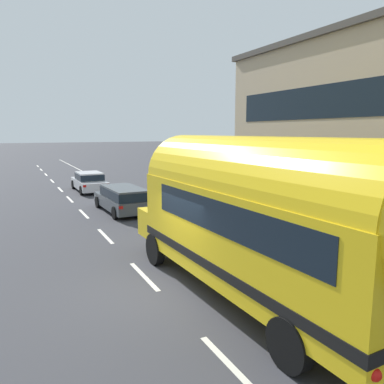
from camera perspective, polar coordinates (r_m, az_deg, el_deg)
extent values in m
plane|color=#38383D|center=(10.41, -5.05, -14.86)|extent=(300.00, 300.00, 0.00)
cube|color=silver|center=(7.49, 6.49, -25.28)|extent=(0.14, 2.40, 0.01)
cube|color=silver|center=(11.48, -7.34, -12.54)|extent=(0.14, 2.40, 0.01)
cube|color=silver|center=(15.89, -13.05, -6.53)|extent=(0.14, 2.40, 0.01)
cube|color=silver|center=(20.37, -16.13, -3.20)|extent=(0.14, 2.40, 0.01)
cube|color=silver|center=(24.97, -18.08, -1.06)|extent=(0.14, 2.40, 0.01)
cube|color=silver|center=(29.47, -19.39, 0.37)|extent=(0.14, 2.40, 0.01)
cube|color=silver|center=(34.78, -20.49, 1.58)|extent=(0.14, 2.40, 0.01)
cube|color=silver|center=(40.34, -21.33, 2.49)|extent=(0.14, 2.40, 0.01)
cube|color=silver|center=(45.70, -21.95, 3.17)|extent=(0.14, 2.40, 0.01)
cube|color=silver|center=(50.64, -22.40, 3.66)|extent=(0.14, 2.40, 0.01)
cube|color=silver|center=(22.52, -6.97, -1.75)|extent=(0.12, 80.00, 0.01)
cube|color=black|center=(13.18, 26.33, -2.44)|extent=(0.08, 14.62, 1.20)
cube|color=yellow|center=(9.37, 9.79, -6.34)|extent=(2.74, 8.27, 2.30)
cylinder|color=yellow|center=(9.13, 9.98, 0.63)|extent=(2.69, 8.17, 2.45)
cube|color=yellow|center=(13.48, -2.76, -4.41)|extent=(2.30, 1.37, 0.95)
cube|color=black|center=(9.56, 9.68, -10.10)|extent=(2.79, 8.31, 0.24)
cube|color=black|center=(9.00, 11.06, -3.08)|extent=(2.72, 6.47, 0.76)
sphere|color=red|center=(6.41, 25.99, -23.67)|extent=(0.20, 0.20, 0.20)
cube|color=black|center=(12.69, -1.65, 0.85)|extent=(2.14, 0.16, 0.96)
cube|color=silver|center=(14.11, -3.96, -4.32)|extent=(0.90, 0.13, 0.56)
cylinder|color=black|center=(12.25, -5.63, -8.63)|extent=(0.29, 1.01, 1.00)
cylinder|color=black|center=(13.27, 3.83, -7.20)|extent=(0.29, 1.01, 1.00)
cylinder|color=black|center=(7.39, 14.52, -21.49)|extent=(0.29, 1.01, 1.00)
cylinder|color=black|center=(8.98, 26.09, -16.37)|extent=(0.29, 1.01, 1.00)
cube|color=#474C51|center=(20.42, -10.65, -1.49)|extent=(1.95, 4.73, 0.60)
cube|color=#474C51|center=(19.88, -10.29, -0.08)|extent=(1.71, 3.47, 0.55)
cube|color=black|center=(19.88, -10.28, -0.17)|extent=(1.77, 3.52, 0.43)
cube|color=red|center=(17.96, -10.75, -2.36)|extent=(0.20, 0.05, 0.14)
cube|color=red|center=(18.47, -6.15, -1.93)|extent=(0.20, 0.05, 0.14)
cylinder|color=black|center=(21.78, -14.10, -1.48)|extent=(0.22, 0.65, 0.64)
cylinder|color=black|center=(22.25, -9.82, -1.12)|extent=(0.22, 0.65, 0.64)
cylinder|color=black|center=(18.68, -11.61, -3.13)|extent=(0.22, 0.65, 0.64)
cylinder|color=black|center=(19.22, -6.71, -2.66)|extent=(0.22, 0.65, 0.64)
cube|color=silver|center=(28.04, -15.35, 1.21)|extent=(1.83, 4.68, 0.60)
cube|color=silver|center=(27.85, -15.34, 2.35)|extent=(1.61, 2.33, 0.55)
cube|color=black|center=(27.85, -15.34, 2.29)|extent=(1.67, 2.37, 0.43)
cube|color=red|center=(25.59, -16.01, 0.85)|extent=(0.20, 0.04, 0.14)
cube|color=red|center=(25.92, -12.64, 1.09)|extent=(0.20, 0.04, 0.14)
cylinder|color=black|center=(29.51, -17.60, 1.09)|extent=(0.21, 0.64, 0.64)
cylinder|color=black|center=(29.83, -14.35, 1.32)|extent=(0.21, 0.64, 0.64)
cylinder|color=black|center=(26.32, -16.44, 0.22)|extent=(0.21, 0.64, 0.64)
cylinder|color=black|center=(26.67, -12.82, 0.48)|extent=(0.21, 0.64, 0.64)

